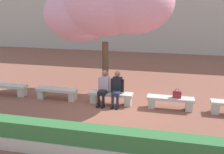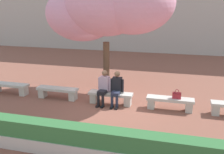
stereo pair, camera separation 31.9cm
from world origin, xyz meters
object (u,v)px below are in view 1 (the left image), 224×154
(stone_bench_center, at_px, (111,96))
(handbag, at_px, (177,94))
(stone_bench_west_end, at_px, (8,88))
(cherry_tree_main, at_px, (107,6))
(stone_bench_near_west, at_px, (57,92))
(stone_bench_near_east, at_px, (170,101))
(person_seated_right, at_px, (117,87))
(person_seated_left, at_px, (104,86))

(stone_bench_center, height_order, handbag, handbag)
(stone_bench_west_end, relative_size, cherry_tree_main, 0.31)
(stone_bench_center, bearing_deg, cherry_tree_main, 108.97)
(stone_bench_near_west, height_order, cherry_tree_main, cherry_tree_main)
(stone_bench_center, bearing_deg, stone_bench_near_west, 180.00)
(stone_bench_west_end, relative_size, stone_bench_near_east, 1.00)
(stone_bench_west_end, xyz_separation_m, person_seated_right, (4.62, -0.05, 0.40))
(stone_bench_west_end, height_order, person_seated_right, person_seated_right)
(stone_bench_center, relative_size, person_seated_left, 1.29)
(person_seated_left, bearing_deg, cherry_tree_main, 98.69)
(stone_bench_center, distance_m, stone_bench_near_east, 2.19)
(stone_bench_near_west, xyz_separation_m, stone_bench_near_east, (4.38, 0.00, 0.00))
(cherry_tree_main, bearing_deg, stone_bench_west_end, -160.92)
(stone_bench_west_end, relative_size, person_seated_left, 1.29)
(person_seated_right, distance_m, handbag, 2.17)
(stone_bench_near_west, bearing_deg, person_seated_right, -1.26)
(stone_bench_near_west, distance_m, person_seated_right, 2.46)
(stone_bench_near_west, bearing_deg, stone_bench_west_end, 180.00)
(stone_bench_west_end, xyz_separation_m, handbag, (6.78, -0.01, 0.28))
(stone_bench_near_east, bearing_deg, stone_bench_center, 180.00)
(stone_bench_center, xyz_separation_m, person_seated_right, (0.24, -0.05, 0.40))
(stone_bench_center, relative_size, handbag, 4.89)
(stone_bench_near_east, distance_m, person_seated_right, 1.99)
(stone_bench_west_end, distance_m, person_seated_right, 4.64)
(stone_bench_west_end, height_order, stone_bench_center, same)
(stone_bench_center, distance_m, cherry_tree_main, 3.54)
(stone_bench_near_west, distance_m, stone_bench_near_east, 4.38)
(handbag, bearing_deg, person_seated_left, -179.01)
(person_seated_right, bearing_deg, person_seated_left, 179.95)
(stone_bench_near_west, relative_size, person_seated_left, 1.29)
(stone_bench_near_east, relative_size, handbag, 4.89)
(stone_bench_near_west, xyz_separation_m, handbag, (4.59, -0.01, 0.28))
(stone_bench_near_west, relative_size, stone_bench_center, 1.00)
(cherry_tree_main, bearing_deg, person_seated_right, -63.33)
(stone_bench_near_west, height_order, stone_bench_near_east, same)
(person_seated_right, height_order, cherry_tree_main, cherry_tree_main)
(stone_bench_center, relative_size, person_seated_right, 1.29)
(stone_bench_west_end, xyz_separation_m, cherry_tree_main, (3.91, 1.35, 3.24))
(handbag, xyz_separation_m, cherry_tree_main, (-2.87, 1.36, 2.96))
(handbag, height_order, cherry_tree_main, cherry_tree_main)
(person_seated_left, bearing_deg, stone_bench_west_end, 179.26)
(stone_bench_near_east, bearing_deg, stone_bench_west_end, 180.00)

